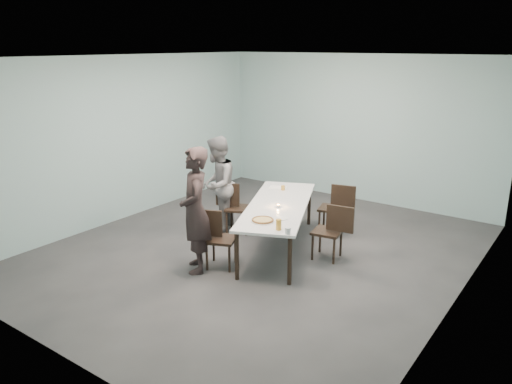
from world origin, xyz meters
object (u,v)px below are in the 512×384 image
Objects in this scene: pizza at (263,220)px; chair_far_left at (234,204)px; chair_near_right at (333,228)px; tealight at (278,206)px; diner_near at (195,210)px; side_plate at (282,218)px; chair_near_left at (216,234)px; water_tumbler at (288,231)px; beer_glass at (279,225)px; amber_tumbler at (283,188)px; table at (278,208)px; chair_far_right at (336,205)px; diner_far at (217,185)px.

chair_far_left is at bearing 142.56° from pizza.
chair_near_right is 0.90m from tealight.
chair_near_right is 0.48× the size of diner_near.
side_plate is (0.16, 0.26, -0.01)m from pizza.
chair_far_left is 1.66m from side_plate.
chair_far_left is at bearing 93.96° from chair_near_left.
side_plate is 0.60m from water_tumbler.
diner_near reaches higher than water_tumbler.
beer_glass is 1.67× the size of water_tumbler.
chair_far_left is 1.95m from chair_near_right.
beer_glass is (0.21, -0.40, 0.07)m from side_plate.
water_tumbler is 1.12× the size of amber_tumbler.
chair_far_left is 2.56× the size of pizza.
chair_near_right reaches higher than side_plate.
amber_tumbler is (-1.17, 1.71, -0.01)m from water_tumbler.
chair_near_right is at bearing -24.53° from amber_tumbler.
water_tumbler is (1.18, 0.09, 0.29)m from chair_near_left.
pizza is (0.26, -0.80, 0.08)m from table.
table is 1.08m from chair_far_left.
chair_far_left is 1.78m from chair_far_right.
side_plate is (-0.02, -1.72, 0.25)m from chair_far_right.
side_plate is (0.42, -0.54, 0.06)m from table.
diner_far reaches higher than pizza.
side_plate is 1.47m from amber_tumbler.
chair_near_left reaches higher than tealight.
diner_near reaches higher than diner_far.
chair_far_right is 2.23m from water_tumbler.
diner_near is (-0.53, -1.35, 0.22)m from table.
chair_near_right is at bearing 85.08° from water_tumbler.
water_tumbler is at bearing 58.94° from diner_near.
amber_tumbler reaches higher than tealight.
chair_near_right is 2.10m from diner_near.
tealight is (1.13, -0.33, 0.27)m from chair_far_left.
chair_far_right is 10.88× the size of amber_tumbler.
diner_near is (-1.43, -1.48, 0.41)m from chair_near_right.
diner_near is at bearing -144.23° from chair_near_left.
chair_far_right is 0.48× the size of diner_near.
amber_tumbler is at bearing 117.94° from tealight.
diner_far reaches higher than chair_near_right.
table is at bearing -62.98° from amber_tumbler.
beer_glass is 1.88× the size of amber_tumbler.
chair_near_left is at bearing -115.74° from tealight.
chair_far_left reaches higher than side_plate.
diner_near is at bearing -165.62° from water_tumbler.
table is at bearing -0.52° from chair_near_right.
chair_far_left reaches higher than table.
table is at bearing 122.67° from tealight.
amber_tumbler is at bearing 121.81° from side_plate.
beer_glass reaches higher than chair_far_left.
pizza is at bearing -61.90° from chair_far_left.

